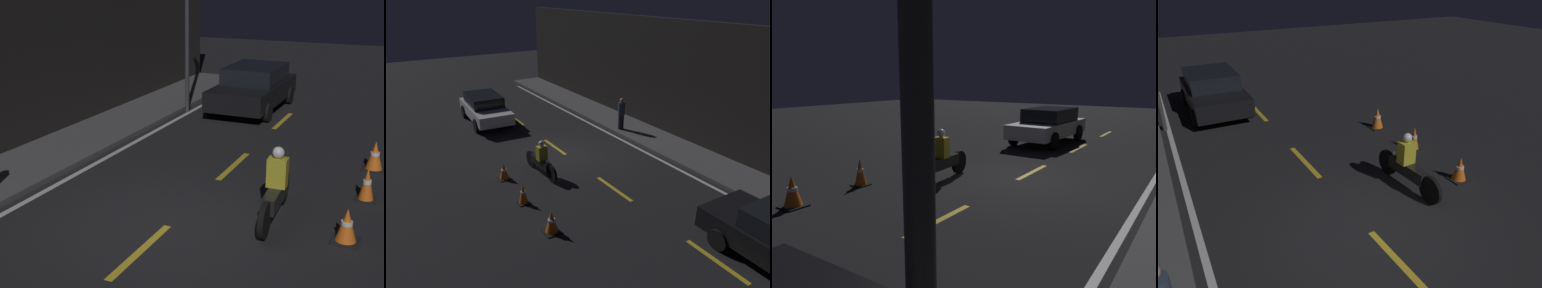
{
  "view_description": "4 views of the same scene",
  "coord_description": "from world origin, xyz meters",
  "views": [
    {
      "loc": [
        -7.87,
        -4.04,
        4.41
      ],
      "look_at": [
        1.42,
        0.15,
        1.14
      ],
      "focal_mm": 50.0,
      "sensor_mm": 36.0,
      "label": 1
    },
    {
      "loc": [
        12.84,
        -7.2,
        6.58
      ],
      "look_at": [
        1.91,
        -0.54,
        1.29
      ],
      "focal_mm": 35.0,
      "sensor_mm": 36.0,
      "label": 2
    },
    {
      "loc": [
        8.99,
        4.21,
        2.75
      ],
      "look_at": [
        2.03,
        -0.4,
        1.25
      ],
      "focal_mm": 35.0,
      "sensor_mm": 36.0,
      "label": 3
    },
    {
      "loc": [
        -5.17,
        3.33,
        4.87
      ],
      "look_at": [
        1.5,
        -0.33,
        1.3
      ],
      "focal_mm": 35.0,
      "sensor_mm": 36.0,
      "label": 4
    }
  ],
  "objects": [
    {
      "name": "traffic_cone_mid",
      "position": [
        2.7,
        -3.14,
        0.34
      ],
      "size": [
        0.39,
        0.39,
        0.7
      ],
      "color": "black",
      "rests_on": "ground"
    },
    {
      "name": "ground_plane",
      "position": [
        0.0,
        0.0,
        0.0
      ],
      "size": [
        56.0,
        56.0,
        0.0
      ],
      "primitive_type": "plane",
      "color": "black"
    },
    {
      "name": "motorcycle",
      "position": [
        1.08,
        -1.69,
        0.57
      ],
      "size": [
        2.27,
        0.37,
        1.4
      ],
      "rotation": [
        0.0,
        0.0,
        0.05
      ],
      "color": "black",
      "rests_on": "ground"
    },
    {
      "name": "lane_dash_d",
      "position": [
        3.5,
        0.0,
        0.0
      ],
      "size": [
        2.0,
        0.14,
        0.01
      ],
      "color": "gold",
      "rests_on": "ground"
    },
    {
      "name": "pedestrian",
      "position": [
        -1.08,
        3.78,
        0.93
      ],
      "size": [
        0.34,
        0.34,
        1.58
      ],
      "color": "black",
      "rests_on": "raised_curb"
    },
    {
      "name": "building_front",
      "position": [
        0.0,
        5.59,
        2.7
      ],
      "size": [
        28.0,
        0.3,
        5.4
      ],
      "color": "black",
      "rests_on": "ground"
    },
    {
      "name": "lane_dash_c",
      "position": [
        -1.0,
        0.0,
        0.0
      ],
      "size": [
        2.0,
        0.14,
        0.01
      ],
      "color": "gold",
      "rests_on": "ground"
    },
    {
      "name": "traffic_cone_near",
      "position": [
        0.72,
        -3.06,
        0.3
      ],
      "size": [
        0.47,
        0.47,
        0.62
      ],
      "color": "black",
      "rests_on": "ground"
    },
    {
      "name": "raised_curb",
      "position": [
        0.0,
        4.4,
        0.07
      ],
      "size": [
        28.0,
        2.08,
        0.13
      ],
      "color": "#4C4C4F",
      "rests_on": "ground"
    },
    {
      "name": "lane_dash_a",
      "position": [
        -10.0,
        0.0,
        0.0
      ],
      "size": [
        2.0,
        0.14,
        0.01
      ],
      "color": "gold",
      "rests_on": "ground"
    },
    {
      "name": "sedan_white",
      "position": [
        -6.07,
        -1.49,
        0.78
      ],
      "size": [
        4.39,
        2.06,
        1.46
      ],
      "rotation": [
        0.0,
        0.0,
        -0.05
      ],
      "color": "silver",
      "rests_on": "ground"
    },
    {
      "name": "lane_solid_kerb",
      "position": [
        0.0,
        3.11,
        0.0
      ],
      "size": [
        25.2,
        0.14,
        0.01
      ],
      "color": "silver",
      "rests_on": "ground"
    },
    {
      "name": "traffic_cone_far",
      "position": [
        4.61,
        -3.09,
        0.34
      ],
      "size": [
        0.5,
        0.5,
        0.69
      ],
      "color": "black",
      "rests_on": "ground"
    },
    {
      "name": "lane_dash_b",
      "position": [
        -5.5,
        0.0,
        0.0
      ],
      "size": [
        2.0,
        0.14,
        0.01
      ],
      "color": "gold",
      "rests_on": "ground"
    },
    {
      "name": "lane_dash_e",
      "position": [
        8.0,
        0.0,
        0.0
      ],
      "size": [
        2.0,
        0.14,
        0.01
      ],
      "color": "gold",
      "rests_on": "ground"
    }
  ]
}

